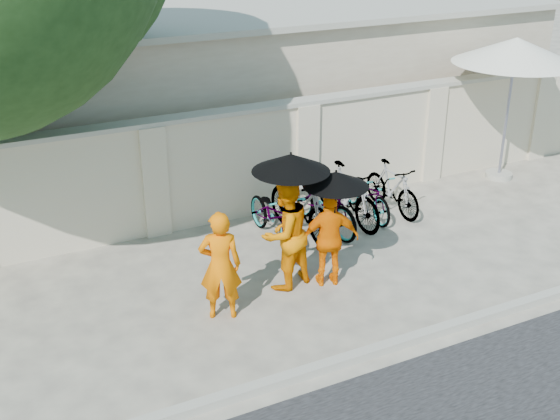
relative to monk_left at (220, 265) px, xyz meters
name	(u,v)px	position (x,y,z in m)	size (l,w,h in m)	color
ground	(286,302)	(1.00, -0.08, -0.82)	(80.00, 80.00, 0.00)	#B5AE97
kerb	(346,360)	(1.00, -1.78, -0.76)	(40.00, 0.16, 0.12)	#A2A193
compound_wall	(256,162)	(2.00, 3.12, 0.18)	(20.00, 0.30, 2.00)	beige
building_behind	(226,81)	(3.00, 6.92, 0.78)	(14.00, 6.00, 3.20)	beige
monk_left	(220,265)	(0.00, 0.00, 0.00)	(0.60, 0.39, 1.64)	#F66E00
monk_center	(285,233)	(1.20, 0.37, 0.08)	(0.87, 0.68, 1.79)	orange
parasol_center	(291,163)	(1.25, 0.29, 1.23)	(1.15, 1.15, 1.16)	black
monk_right	(330,239)	(1.84, 0.12, -0.05)	(0.90, 0.37, 1.53)	#FF7400
parasol_right	(336,179)	(1.86, 0.04, 0.96)	(0.98, 0.98, 1.02)	black
patio_umbrella	(515,52)	(7.40, 2.39, 1.87)	(3.15, 3.15, 2.98)	#A2A193
bike_0	(274,216)	(1.75, 1.85, -0.35)	(0.63, 1.80, 0.95)	#9090A8
bike_1	(301,206)	(2.25, 1.81, -0.24)	(0.54, 1.92, 1.15)	#9090A8
bike_2	(324,202)	(2.76, 1.89, -0.31)	(0.68, 1.95, 1.03)	#9090A8
bike_3	(348,195)	(3.27, 1.89, -0.26)	(0.52, 1.85, 1.11)	#9090A8
bike_4	(367,193)	(3.78, 2.04, -0.38)	(0.59, 1.68, 0.88)	#9090A8
bike_5	(392,188)	(4.29, 1.95, -0.33)	(0.46, 1.62, 0.97)	#9090A8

